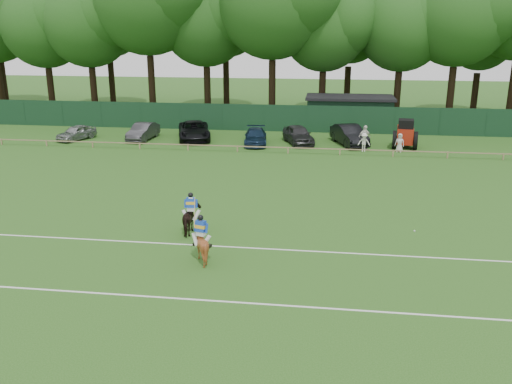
% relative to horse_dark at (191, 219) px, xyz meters
% --- Properties ---
extents(ground, '(160.00, 160.00, 0.00)m').
position_rel_horse_dark_xyz_m(ground, '(2.27, -0.45, -0.72)').
color(ground, '#1E4C14').
rests_on(ground, ground).
extents(horse_dark, '(0.96, 1.77, 1.43)m').
position_rel_horse_dark_xyz_m(horse_dark, '(0.00, 0.00, 0.00)').
color(horse_dark, black).
rests_on(horse_dark, ground).
extents(horse_chestnut, '(1.49, 1.59, 1.45)m').
position_rel_horse_dark_xyz_m(horse_chestnut, '(1.20, -3.05, 0.01)').
color(horse_chestnut, brown).
rests_on(horse_chestnut, ground).
extents(sedan_silver, '(2.79, 4.06, 1.28)m').
position_rel_horse_dark_xyz_m(sedan_silver, '(-15.40, 20.32, -0.08)').
color(sedan_silver, '#95989A').
rests_on(sedan_silver, ground).
extents(sedan_grey, '(1.80, 4.44, 1.43)m').
position_rel_horse_dark_xyz_m(sedan_grey, '(-9.68, 21.19, 0.00)').
color(sedan_grey, '#303032').
rests_on(sedan_grey, ground).
extents(suv_black, '(4.08, 6.17, 1.58)m').
position_rel_horse_dark_xyz_m(suv_black, '(-5.27, 21.77, 0.07)').
color(suv_black, black).
rests_on(suv_black, ground).
extents(sedan_navy, '(2.32, 4.65, 1.30)m').
position_rel_horse_dark_xyz_m(sedan_navy, '(0.31, 20.52, -0.07)').
color(sedan_navy, '#13253D').
rests_on(sedan_navy, ground).
extents(hatch_grey, '(3.29, 4.87, 1.54)m').
position_rel_horse_dark_xyz_m(hatch_grey, '(3.83, 21.30, 0.05)').
color(hatch_grey, '#2D2C2F').
rests_on(hatch_grey, ground).
extents(estate_black, '(3.32, 5.28, 1.64)m').
position_rel_horse_dark_xyz_m(estate_black, '(8.08, 21.46, 0.10)').
color(estate_black, black).
rests_on(estate_black, ground).
extents(spectator_left, '(0.98, 0.59, 1.47)m').
position_rel_horse_dark_xyz_m(spectator_left, '(9.15, 19.04, 0.02)').
color(spectator_left, silver).
rests_on(spectator_left, ground).
extents(spectator_mid, '(1.22, 0.99, 1.94)m').
position_rel_horse_dark_xyz_m(spectator_mid, '(9.23, 19.90, 0.25)').
color(spectator_mid, silver).
rests_on(spectator_mid, ground).
extents(spectator_right, '(0.83, 0.66, 1.47)m').
position_rel_horse_dark_xyz_m(spectator_right, '(11.91, 19.21, 0.02)').
color(spectator_right, beige).
rests_on(spectator_right, ground).
extents(rider_dark, '(0.93, 0.41, 1.41)m').
position_rel_horse_dark_xyz_m(rider_dark, '(0.00, -0.01, 0.68)').
color(rider_dark, silver).
rests_on(rider_dark, ground).
extents(rider_chestnut, '(0.92, 0.72, 2.05)m').
position_rel_horse_dark_xyz_m(rider_chestnut, '(1.19, -3.06, 0.69)').
color(rider_chestnut, silver).
rests_on(rider_chestnut, ground).
extents(polo_ball, '(0.09, 0.09, 0.09)m').
position_rel_horse_dark_xyz_m(polo_ball, '(10.63, 1.58, -0.67)').
color(polo_ball, silver).
rests_on(polo_ball, ground).
extents(pitch_lines, '(60.00, 5.10, 0.01)m').
position_rel_horse_dark_xyz_m(pitch_lines, '(2.27, -3.95, -0.71)').
color(pitch_lines, silver).
rests_on(pitch_lines, ground).
extents(pitch_rail, '(62.10, 0.10, 0.50)m').
position_rel_horse_dark_xyz_m(pitch_rail, '(2.27, 17.55, -0.27)').
color(pitch_rail, '#997F5B').
rests_on(pitch_rail, ground).
extents(perimeter_fence, '(92.08, 0.08, 2.50)m').
position_rel_horse_dark_xyz_m(perimeter_fence, '(2.27, 26.55, 0.53)').
color(perimeter_fence, '#14351E').
rests_on(perimeter_fence, ground).
extents(utility_shed, '(8.40, 4.40, 3.04)m').
position_rel_horse_dark_xyz_m(utility_shed, '(8.27, 29.55, 0.82)').
color(utility_shed, '#14331E').
rests_on(utility_shed, ground).
extents(tree_row, '(96.00, 12.00, 21.00)m').
position_rel_horse_dark_xyz_m(tree_row, '(4.27, 34.55, -0.72)').
color(tree_row, '#26561C').
rests_on(tree_row, ground).
extents(tractor, '(2.16, 2.97, 2.34)m').
position_rel_horse_dark_xyz_m(tractor, '(12.52, 20.90, 0.39)').
color(tractor, '#9E1F0E').
rests_on(tractor, ground).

